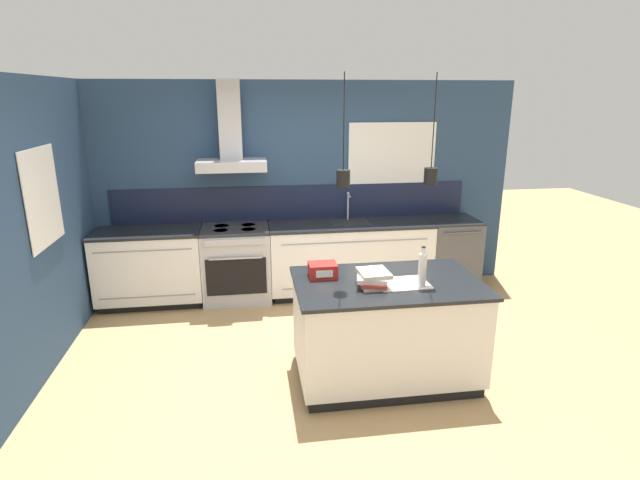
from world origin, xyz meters
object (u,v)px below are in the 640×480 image
at_px(book_stack, 373,278).
at_px(red_supply_box, 323,270).
at_px(dishwasher, 450,253).
at_px(oven_range, 237,264).
at_px(bottle_on_island, 422,270).

distance_m(book_stack, red_supply_box, 0.46).
bearing_deg(dishwasher, red_supply_box, -137.16).
relative_size(oven_range, bottle_on_island, 2.58).
distance_m(dishwasher, red_supply_box, 2.70).
distance_m(dishwasher, book_stack, 2.65).
bearing_deg(dishwasher, book_stack, -127.12).
height_order(oven_range, dishwasher, same).
bearing_deg(red_supply_box, book_stack, -35.24).
bearing_deg(bottle_on_island, book_stack, 166.31).
xyz_separation_m(dishwasher, bottle_on_island, (-1.18, -2.16, 0.61)).
xyz_separation_m(bottle_on_island, red_supply_box, (-0.76, 0.36, -0.09)).
xyz_separation_m(bottle_on_island, book_stack, (-0.39, 0.09, -0.08)).
height_order(bottle_on_island, red_supply_box, bottle_on_island).
relative_size(dishwasher, bottle_on_island, 2.58).
relative_size(dishwasher, book_stack, 2.62).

